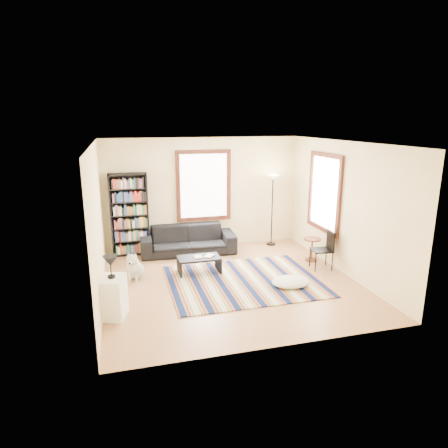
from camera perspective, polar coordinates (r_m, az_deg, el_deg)
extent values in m
cube|color=#A27C4A|center=(8.27, 0.91, -8.58)|extent=(5.00, 5.00, 0.10)
cube|color=white|center=(7.61, 1.01, 11.91)|extent=(5.00, 5.00, 0.10)
cube|color=#FFEFAB|center=(10.24, -3.01, 4.44)|extent=(5.00, 0.10, 2.80)
cube|color=#FFEFAB|center=(5.51, 8.35, -4.77)|extent=(5.00, 0.10, 2.80)
cube|color=#FFEFAB|center=(7.54, -18.02, -0.01)|extent=(0.10, 5.00, 2.80)
cube|color=#FFEFAB|center=(8.85, 17.04, 2.18)|extent=(0.10, 5.00, 2.80)
cube|color=white|center=(10.13, -2.93, 5.48)|extent=(1.20, 0.06, 1.60)
cube|color=white|center=(9.44, 14.17, 4.38)|extent=(0.06, 1.20, 1.60)
cube|color=#0C183F|center=(8.29, 2.81, -8.10)|extent=(3.06, 2.45, 0.02)
imported|color=black|center=(9.91, -5.17, -2.26)|extent=(2.36, 1.04, 0.68)
cube|color=black|center=(9.88, -13.36, 1.31)|extent=(0.90, 0.30, 2.00)
cube|color=black|center=(8.67, -3.58, -5.86)|extent=(0.94, 0.58, 0.36)
imported|color=beige|center=(8.59, -4.26, -4.73)|extent=(0.17, 0.22, 0.02)
imported|color=beige|center=(8.68, -2.69, -4.49)|extent=(0.29, 0.30, 0.02)
ellipsoid|color=beige|center=(8.12, 9.49, -8.15)|extent=(0.84, 0.69, 0.19)
cylinder|color=#4C2313|center=(9.59, 12.44, -3.57)|extent=(0.45, 0.45, 0.54)
cube|color=black|center=(9.07, 13.76, -3.65)|extent=(0.47, 0.45, 0.86)
cube|color=white|center=(7.01, -15.57, -10.05)|extent=(0.50, 0.59, 0.70)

